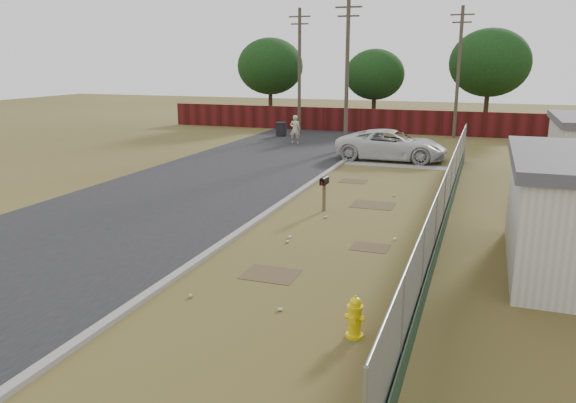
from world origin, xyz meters
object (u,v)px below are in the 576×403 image
at_px(fire_hydrant, 355,318).
at_px(mailbox, 324,184).
at_px(trash_bin, 281,129).
at_px(pedestrian, 295,129).
at_px(pickup_truck, 391,145).

distance_m(fire_hydrant, mailbox, 9.71).
relative_size(mailbox, trash_bin, 1.26).
bearing_deg(fire_hydrant, pedestrian, 111.34).
bearing_deg(trash_bin, pickup_truck, -38.63).
height_order(mailbox, trash_bin, mailbox).
height_order(fire_hydrant, pickup_truck, pickup_truck).
xyz_separation_m(mailbox, pickup_truck, (0.52, 11.75, -0.18)).
relative_size(pedestrian, trash_bin, 1.85).
bearing_deg(trash_bin, mailbox, -65.56).
bearing_deg(pickup_truck, mailbox, 176.15).
distance_m(fire_hydrant, pedestrian, 26.83).
height_order(mailbox, pedestrian, pedestrian).
xyz_separation_m(fire_hydrant, pickup_truck, (-2.73, 20.88, 0.42)).
height_order(pickup_truck, trash_bin, pickup_truck).
bearing_deg(pickup_truck, fire_hydrant, -173.88).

